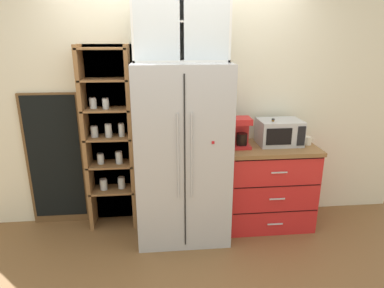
{
  "coord_description": "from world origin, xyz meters",
  "views": [
    {
      "loc": [
        -0.21,
        -3.16,
        1.97
      ],
      "look_at": [
        0.1,
        -0.01,
        0.97
      ],
      "focal_mm": 31.58,
      "sensor_mm": 36.0,
      "label": 1
    }
  ],
  "objects_px": {
    "coffee_maker": "(241,132)",
    "mug_cream": "(308,141)",
    "refrigerator": "(182,153)",
    "microwave": "(279,132)",
    "bottle_amber": "(272,134)",
    "chalkboard_menu": "(56,160)"
  },
  "relations": [
    {
      "from": "coffee_maker",
      "to": "mug_cream",
      "type": "bearing_deg",
      "value": -0.04
    },
    {
      "from": "refrigerator",
      "to": "microwave",
      "type": "bearing_deg",
      "value": 7.24
    },
    {
      "from": "microwave",
      "to": "mug_cream",
      "type": "bearing_deg",
      "value": -8.11
    },
    {
      "from": "refrigerator",
      "to": "microwave",
      "type": "xyz_separation_m",
      "value": [
        1.03,
        0.13,
        0.15
      ]
    },
    {
      "from": "refrigerator",
      "to": "mug_cream",
      "type": "bearing_deg",
      "value": 3.79
    },
    {
      "from": "refrigerator",
      "to": "microwave",
      "type": "height_order",
      "value": "refrigerator"
    },
    {
      "from": "bottle_amber",
      "to": "chalkboard_menu",
      "type": "distance_m",
      "value": 2.29
    },
    {
      "from": "mug_cream",
      "to": "refrigerator",
      "type": "bearing_deg",
      "value": -176.21
    },
    {
      "from": "mug_cream",
      "to": "bottle_amber",
      "type": "height_order",
      "value": "bottle_amber"
    },
    {
      "from": "chalkboard_menu",
      "to": "microwave",
      "type": "bearing_deg",
      "value": -4.96
    },
    {
      "from": "mug_cream",
      "to": "bottle_amber",
      "type": "bearing_deg",
      "value": -179.35
    },
    {
      "from": "mug_cream",
      "to": "coffee_maker",
      "type": "bearing_deg",
      "value": 179.96
    },
    {
      "from": "microwave",
      "to": "chalkboard_menu",
      "type": "relative_size",
      "value": 0.31
    },
    {
      "from": "bottle_amber",
      "to": "chalkboard_menu",
      "type": "relative_size",
      "value": 0.2
    },
    {
      "from": "coffee_maker",
      "to": "bottle_amber",
      "type": "xyz_separation_m",
      "value": [
        0.32,
        -0.0,
        -0.03
      ]
    },
    {
      "from": "coffee_maker",
      "to": "mug_cream",
      "type": "height_order",
      "value": "coffee_maker"
    },
    {
      "from": "microwave",
      "to": "mug_cream",
      "type": "height_order",
      "value": "microwave"
    },
    {
      "from": "chalkboard_menu",
      "to": "mug_cream",
      "type": "bearing_deg",
      "value": -5.32
    },
    {
      "from": "refrigerator",
      "to": "chalkboard_menu",
      "type": "distance_m",
      "value": 1.37
    },
    {
      "from": "chalkboard_menu",
      "to": "coffee_maker",
      "type": "bearing_deg",
      "value": -7.26
    },
    {
      "from": "coffee_maker",
      "to": "bottle_amber",
      "type": "relative_size",
      "value": 1.08
    },
    {
      "from": "microwave",
      "to": "chalkboard_menu",
      "type": "xyz_separation_m",
      "value": [
        -2.35,
        0.2,
        -0.3
      ]
    }
  ]
}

